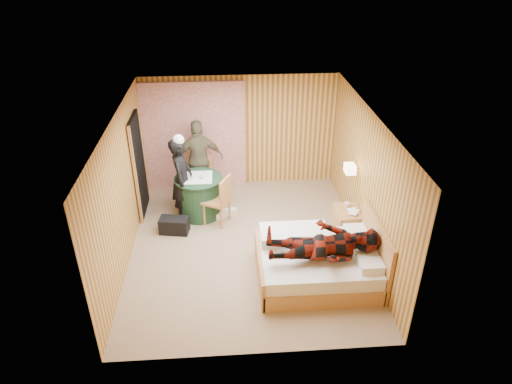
{
  "coord_description": "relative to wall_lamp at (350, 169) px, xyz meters",
  "views": [
    {
      "loc": [
        -0.33,
        -6.84,
        5.04
      ],
      "look_at": [
        0.18,
        0.15,
        1.05
      ],
      "focal_mm": 32.0,
      "sensor_mm": 36.0,
      "label": 1
    }
  ],
  "objects": [
    {
      "name": "doorway",
      "position": [
        -3.98,
        0.95,
        -0.28
      ],
      "size": [
        0.06,
        0.9,
        2.05
      ],
      "primitive_type": "cube",
      "color": "black",
      "rests_on": "floor"
    },
    {
      "name": "wall_right",
      "position": [
        0.18,
        -0.45,
        -0.05
      ],
      "size": [
        0.02,
        5.0,
        2.5
      ],
      "primitive_type": "cube",
      "color": "#E1A556",
      "rests_on": "floor"
    },
    {
      "name": "chair_near",
      "position": [
        -2.39,
        0.35,
        -0.71
      ],
      "size": [
        0.62,
        0.62,
        1.02
      ],
      "rotation": [
        0.0,
        0.0,
        -2.03
      ],
      "color": "tan",
      "rests_on": "floor"
    },
    {
      "name": "bed",
      "position": [
        -0.8,
        -1.4,
        -1.0
      ],
      "size": [
        1.97,
        1.52,
        1.04
      ],
      "color": "tan",
      "rests_on": "floor"
    },
    {
      "name": "book_upper",
      "position": [
        -0.04,
        -0.37,
        -0.67
      ],
      "size": [
        0.26,
        0.28,
        0.02
      ],
      "primitive_type": "imported",
      "rotation": [
        0.0,
        0.0,
        -0.57
      ],
      "color": "white",
      "rests_on": "nightstand"
    },
    {
      "name": "duffel_bag",
      "position": [
        -3.29,
        0.09,
        -1.14
      ],
      "size": [
        0.59,
        0.38,
        0.31
      ],
      "primitive_type": "cube",
      "rotation": [
        0.0,
        0.0,
        -0.16
      ],
      "color": "black",
      "rests_on": "floor"
    },
    {
      "name": "floor",
      "position": [
        -1.92,
        -0.45,
        -1.3
      ],
      "size": [
        4.2,
        5.0,
        0.01
      ],
      "primitive_type": "cube",
      "color": "tan",
      "rests_on": "ground"
    },
    {
      "name": "man_at_table",
      "position": [
        -2.82,
        1.53,
        -0.44
      ],
      "size": [
        1.06,
        0.56,
        1.72
      ],
      "primitive_type": "imported",
      "rotation": [
        0.0,
        0.0,
        3.29
      ],
      "color": "brown",
      "rests_on": "floor"
    },
    {
      "name": "woman_standing",
      "position": [
        -3.13,
        0.65,
        -0.44
      ],
      "size": [
        0.47,
        0.66,
        1.71
      ],
      "primitive_type": "imported",
      "rotation": [
        0.0,
        0.0,
        1.47
      ],
      "color": "black",
      "rests_on": "floor"
    },
    {
      "name": "wall_left",
      "position": [
        -4.02,
        -0.45,
        -0.05
      ],
      "size": [
        0.02,
        5.0,
        2.5
      ],
      "primitive_type": "cube",
      "color": "#E1A556",
      "rests_on": "floor"
    },
    {
      "name": "wall_lamp",
      "position": [
        0.0,
        0.0,
        0.0
      ],
      "size": [
        0.26,
        0.24,
        0.16
      ],
      "color": "gold",
      "rests_on": "wall_right"
    },
    {
      "name": "cup_nightstand",
      "position": [
        -0.04,
        -0.19,
        -0.66
      ],
      "size": [
        0.12,
        0.12,
        0.09
      ],
      "primitive_type": "imported",
      "rotation": [
        0.0,
        0.0,
        -0.22
      ],
      "color": "white",
      "rests_on": "nightstand"
    },
    {
      "name": "ceiling",
      "position": [
        -1.92,
        -0.45,
        1.2
      ],
      "size": [
        4.2,
        5.0,
        0.01
      ],
      "primitive_type": "cube",
      "color": "white",
      "rests_on": "wall_back"
    },
    {
      "name": "nightstand",
      "position": [
        -0.04,
        -0.32,
        -0.99
      ],
      "size": [
        0.46,
        0.62,
        0.6
      ],
      "color": "tan",
      "rests_on": "floor"
    },
    {
      "name": "curtain",
      "position": [
        -2.92,
        1.98,
        -0.1
      ],
      "size": [
        2.2,
        0.08,
        2.4
      ],
      "primitive_type": "cube",
      "color": "beige",
      "rests_on": "floor"
    },
    {
      "name": "book_lower",
      "position": [
        -0.04,
        -0.37,
        -0.69
      ],
      "size": [
        0.19,
        0.24,
        0.02
      ],
      "primitive_type": "imported",
      "rotation": [
        0.0,
        0.0,
        0.12
      ],
      "color": "white",
      "rests_on": "nightstand"
    },
    {
      "name": "chair_far",
      "position": [
        -2.8,
        1.48,
        -0.76
      ],
      "size": [
        0.52,
        0.52,
        0.93
      ],
      "rotation": [
        0.0,
        0.0,
        -0.27
      ],
      "color": "tan",
      "rests_on": "floor"
    },
    {
      "name": "man_on_bed",
      "position": [
        -0.77,
        -1.63,
        -0.35
      ],
      "size": [
        0.86,
        0.67,
        1.77
      ],
      "primitive_type": "imported",
      "rotation": [
        0.0,
        1.57,
        0.0
      ],
      "color": "#601209",
      "rests_on": "bed"
    },
    {
      "name": "cup_table",
      "position": [
        -2.72,
        0.68,
        -0.4
      ],
      "size": [
        0.14,
        0.14,
        0.1
      ],
      "primitive_type": "imported",
      "rotation": [
        0.0,
        0.0,
        -0.18
      ],
      "color": "white",
      "rests_on": "round_table"
    },
    {
      "name": "sneaker_right",
      "position": [
        -2.45,
        0.52,
        -1.23
      ],
      "size": [
        0.32,
        0.23,
        0.13
      ],
      "primitive_type": "cube",
      "rotation": [
        0.0,
        0.0,
        0.41
      ],
      "color": "white",
      "rests_on": "floor"
    },
    {
      "name": "wall_back",
      "position": [
        -1.92,
        2.05,
        -0.05
      ],
      "size": [
        4.2,
        0.02,
        2.5
      ],
      "primitive_type": "cube",
      "color": "#E1A556",
      "rests_on": "floor"
    },
    {
      "name": "sneaker_left",
      "position": [
        -2.22,
        0.65,
        -1.24
      ],
      "size": [
        0.3,
        0.18,
        0.13
      ],
      "primitive_type": "cube",
      "rotation": [
        0.0,
        0.0,
        0.23
      ],
      "color": "white",
      "rests_on": "floor"
    },
    {
      "name": "round_table",
      "position": [
        -2.82,
        0.73,
        -0.87
      ],
      "size": [
        0.95,
        0.95,
        0.85
      ],
      "color": "#20462A",
      "rests_on": "floor"
    }
  ]
}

